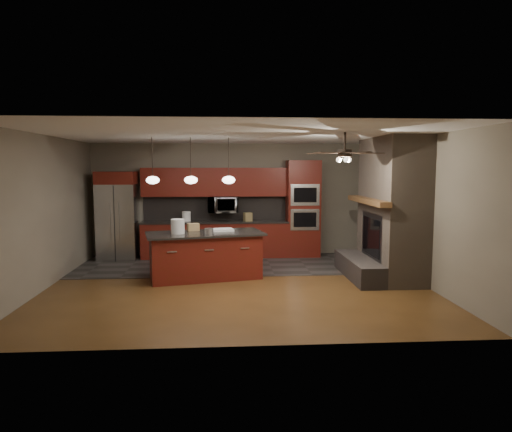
{
  "coord_description": "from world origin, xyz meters",
  "views": [
    {
      "loc": [
        -0.23,
        -8.45,
        2.21
      ],
      "look_at": [
        0.39,
        0.6,
        1.24
      ],
      "focal_mm": 32.0,
      "sensor_mm": 36.0,
      "label": 1
    }
  ],
  "objects": [
    {
      "name": "right_wall",
      "position": [
        3.5,
        0.0,
        1.4
      ],
      "size": [
        0.02,
        6.0,
        2.8
      ],
      "primitive_type": "cube",
      "color": "gray",
      "rests_on": "ground"
    },
    {
      "name": "left_wall",
      "position": [
        -3.5,
        0.0,
        1.4
      ],
      "size": [
        0.02,
        6.0,
        2.8
      ],
      "primitive_type": "cube",
      "color": "gray",
      "rests_on": "ground"
    },
    {
      "name": "pendant_left",
      "position": [
        -1.65,
        0.7,
        1.96
      ],
      "size": [
        0.26,
        0.26,
        0.92
      ],
      "color": "black",
      "rests_on": "ceiling"
    },
    {
      "name": "pendant_right",
      "position": [
        -0.15,
        0.7,
        1.96
      ],
      "size": [
        0.26,
        0.26,
        0.92
      ],
      "color": "black",
      "rests_on": "ceiling"
    },
    {
      "name": "paint_can",
      "position": [
        -0.54,
        0.35,
        0.98
      ],
      "size": [
        0.2,
        0.2,
        0.12
      ],
      "primitive_type": "cylinder",
      "rotation": [
        0.0,
        0.0,
        -0.15
      ],
      "color": "silver",
      "rests_on": "kitchen_island"
    },
    {
      "name": "slate_tile_patch",
      "position": [
        0.0,
        1.8,
        0.01
      ],
      "size": [
        7.0,
        2.4,
        0.01
      ],
      "primitive_type": "cube",
      "color": "#363230",
      "rests_on": "ground"
    },
    {
      "name": "back_cabinetry",
      "position": [
        -0.48,
        2.74,
        0.89
      ],
      "size": [
        3.59,
        0.64,
        2.2
      ],
      "color": "maroon",
      "rests_on": "ground"
    },
    {
      "name": "refrigerator",
      "position": [
        -2.8,
        2.62,
        1.06
      ],
      "size": [
        0.91,
        0.75,
        2.11
      ],
      "color": "silver",
      "rests_on": "ground"
    },
    {
      "name": "oven_tower",
      "position": [
        1.7,
        2.69,
        1.19
      ],
      "size": [
        0.8,
        0.63,
        2.38
      ],
      "color": "maroon",
      "rests_on": "ground"
    },
    {
      "name": "kitchen_island",
      "position": [
        -0.63,
        0.57,
        0.46
      ],
      "size": [
        2.45,
        1.5,
        0.92
      ],
      "rotation": [
        0.0,
        0.0,
        0.21
      ],
      "color": "maroon",
      "rests_on": "ground"
    },
    {
      "name": "microwave",
      "position": [
        -0.27,
        2.75,
        1.3
      ],
      "size": [
        0.73,
        0.41,
        0.5
      ],
      "primitive_type": "imported",
      "color": "silver",
      "rests_on": "back_cabinetry"
    },
    {
      "name": "back_wall",
      "position": [
        0.0,
        3.0,
        1.4
      ],
      "size": [
        7.0,
        0.02,
        2.8
      ],
      "primitive_type": "cube",
      "color": "gray",
      "rests_on": "ground"
    },
    {
      "name": "pendant_center",
      "position": [
        -0.9,
        0.7,
        1.96
      ],
      "size": [
        0.26,
        0.26,
        0.92
      ],
      "color": "black",
      "rests_on": "ceiling"
    },
    {
      "name": "ceiling_fan",
      "position": [
        1.8,
        -0.8,
        2.46
      ],
      "size": [
        1.27,
        1.33,
        0.41
      ],
      "color": "black",
      "rests_on": "ceiling"
    },
    {
      "name": "ceiling",
      "position": [
        0.0,
        0.0,
        2.8
      ],
      "size": [
        7.0,
        6.0,
        0.02
      ],
      "primitive_type": "cube",
      "color": "white",
      "rests_on": "back_wall"
    },
    {
      "name": "counter_bucket",
      "position": [
        -1.17,
        2.7,
        1.02
      ],
      "size": [
        0.26,
        0.26,
        0.24
      ],
      "primitive_type": "cylinder",
      "rotation": [
        0.0,
        0.0,
        0.29
      ],
      "color": "white",
      "rests_on": "back_cabinetry"
    },
    {
      "name": "cardboard_box",
      "position": [
        -0.88,
        0.88,
        0.99
      ],
      "size": [
        0.27,
        0.23,
        0.15
      ],
      "primitive_type": "cube",
      "rotation": [
        0.0,
        0.0,
        0.31
      ],
      "color": "#A38254",
      "rests_on": "kitchen_island"
    },
    {
      "name": "white_bucket",
      "position": [
        -1.15,
        0.45,
        1.06
      ],
      "size": [
        0.33,
        0.33,
        0.29
      ],
      "primitive_type": "cylinder",
      "rotation": [
        0.0,
        0.0,
        0.3
      ],
      "color": "silver",
      "rests_on": "kitchen_island"
    },
    {
      "name": "fireplace_column",
      "position": [
        3.04,
        0.4,
        1.3
      ],
      "size": [
        1.3,
        2.1,
        2.8
      ],
      "color": "#6E5E4F",
      "rests_on": "ground"
    },
    {
      "name": "paint_tray",
      "position": [
        -0.3,
        0.79,
        0.94
      ],
      "size": [
        0.51,
        0.4,
        0.05
      ],
      "primitive_type": "cube",
      "rotation": [
        0.0,
        0.0,
        0.19
      ],
      "color": "white",
      "rests_on": "kitchen_island"
    },
    {
      "name": "ground",
      "position": [
        0.0,
        0.0,
        0.0
      ],
      "size": [
        7.0,
        7.0,
        0.0
      ],
      "primitive_type": "plane",
      "color": "brown",
      "rests_on": "ground"
    },
    {
      "name": "counter_box",
      "position": [
        0.33,
        2.65,
        1.0
      ],
      "size": [
        0.23,
        0.21,
        0.21
      ],
      "primitive_type": "cube",
      "rotation": [
        0.0,
        0.0,
        0.41
      ],
      "color": "olive",
      "rests_on": "back_cabinetry"
    }
  ]
}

